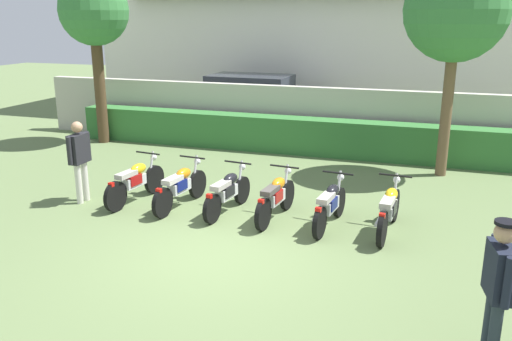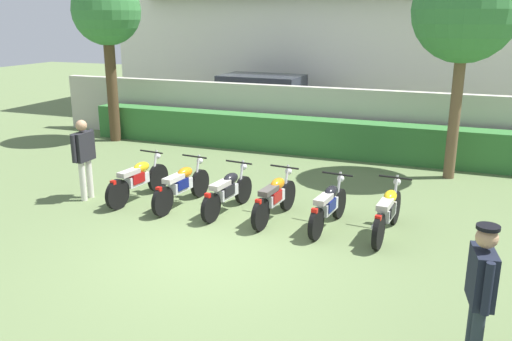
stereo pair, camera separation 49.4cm
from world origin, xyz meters
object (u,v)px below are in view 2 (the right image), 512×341
Objects in this scene: motorcycle_in_row_0 at (138,179)px; inspector_person at (84,153)px; parked_car at (266,104)px; officer_0 at (481,287)px; tree_near_inspector at (107,14)px; motorcycle_in_row_1 at (182,185)px; motorcycle_in_row_5 at (387,211)px; motorcycle_in_row_3 at (275,197)px; tree_far_side at (466,11)px; motorcycle_in_row_4 at (328,206)px; motorcycle_in_row_2 at (227,191)px.

inspector_person is (-1.06, -0.35, 0.57)m from motorcycle_in_row_0.
parked_car is at bearing 82.38° from inspector_person.
officer_0 is at bearing -58.07° from parked_car.
tree_near_inspector is 2.57× the size of motorcycle_in_row_1.
officer_0 is at bearing -153.42° from motorcycle_in_row_5.
motorcycle_in_row_1 is (4.94, -4.61, -3.41)m from tree_near_inspector.
motorcycle_in_row_0 is at bearing -49.85° from tree_near_inspector.
parked_car is 2.35× the size of motorcycle_in_row_5.
motorcycle_in_row_3 is (2.04, -0.04, 0.00)m from motorcycle_in_row_1.
motorcycle_in_row_0 is at bearing 96.44° from motorcycle_in_row_1.
motorcycle_in_row_3 is 5.05m from officer_0.
officer_0 is (6.63, -11.30, 0.09)m from parked_car.
tree_near_inspector is (-3.91, -3.12, 2.92)m from parked_car.
motorcycle_in_row_3 is at bearing 94.27° from motorcycle_in_row_5.
parked_car is 2.35× the size of motorcycle_in_row_1.
tree_far_side reaches higher than tree_near_inspector.
motorcycle_in_row_4 is at bearing -84.23° from motorcycle_in_row_0.
tree_near_inspector is 9.05m from motorcycle_in_row_3.
motorcycle_in_row_0 is 1.06× the size of motorcycle_in_row_3.
motorcycle_in_row_3 reaches higher than motorcycle_in_row_2.
inspector_person is (-2.11, -0.36, 0.58)m from motorcycle_in_row_1.
inspector_person is (-1.08, -8.09, 0.09)m from parked_car.
tree_near_inspector is at bearing 47.09° from motorcycle_in_row_0.
parked_car is 7.66m from tree_far_side.
motorcycle_in_row_2 is 1.01m from motorcycle_in_row_3.
officer_0 is at bearing -116.43° from motorcycle_in_row_1.
motorcycle_in_row_1 is at bearing -82.68° from motorcycle_in_row_0.
parked_car is 0.91× the size of tree_near_inspector.
motorcycle_in_row_3 is at bearing -66.92° from parked_car.
motorcycle_in_row_5 is 1.12× the size of officer_0.
motorcycle_in_row_5 is at bearing -84.51° from motorcycle_in_row_1.
motorcycle_in_row_0 reaches higher than motorcycle_in_row_4.
inspector_person is (2.83, -4.97, -2.83)m from tree_near_inspector.
motorcycle_in_row_4 is at bearing -63.83° from officer_0.
motorcycle_in_row_2 is 1.00× the size of motorcycle_in_row_3.
inspector_person is 8.36m from officer_0.
tree_far_side is 5.81m from motorcycle_in_row_4.
motorcycle_in_row_0 is (3.89, -4.61, -3.40)m from tree_near_inspector.
inspector_person is (-5.22, -0.27, 0.59)m from motorcycle_in_row_4.
motorcycle_in_row_1 is at bearing -43.00° from tree_near_inspector.
motorcycle_in_row_3 is 0.95× the size of motorcycle_in_row_5.
inspector_person is (-3.15, -0.36, 0.59)m from motorcycle_in_row_2.
motorcycle_in_row_1 is 1.06× the size of motorcycle_in_row_3.
parked_car is at bearing 21.78° from motorcycle_in_row_2.
motorcycle_in_row_0 is 7.57m from officer_0.
motorcycle_in_row_3 is at bearing 93.28° from motorcycle_in_row_4.
motorcycle_in_row_0 is (-0.02, -7.74, -0.48)m from parked_car.
motorcycle_in_row_5 reaches higher than motorcycle_in_row_2.
tree_far_side is at bearing -18.42° from motorcycle_in_row_4.
parked_car reaches higher than motorcycle_in_row_3.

